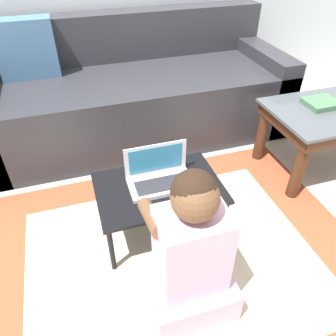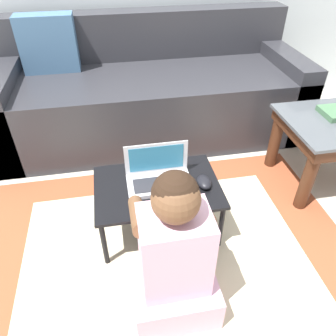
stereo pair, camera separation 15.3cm
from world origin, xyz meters
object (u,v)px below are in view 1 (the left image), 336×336
object	(u,v)px
computer_mouse	(205,179)
laptop	(160,178)
couch	(134,95)
book_on_table	(321,103)
person_seated	(190,258)
laptop_desk	(159,191)

from	to	relation	value
computer_mouse	laptop	bearing A→B (deg)	163.16
couch	book_on_table	xyz separation A→B (m)	(0.96, -0.74, 0.15)
laptop	person_seated	bearing A→B (deg)	-92.18
laptop	book_on_table	xyz separation A→B (m)	(1.06, 0.24, 0.11)
computer_mouse	couch	bearing A→B (deg)	95.89
laptop_desk	computer_mouse	world-z (taller)	computer_mouse
laptop	computer_mouse	size ratio (longest dim) A/B	3.04
computer_mouse	book_on_table	size ratio (longest dim) A/B	0.53
couch	laptop_desk	world-z (taller)	couch
laptop_desk	person_seated	bearing A→B (deg)	-90.73
laptop_desk	computer_mouse	xyz separation A→B (m)	(0.22, -0.04, 0.05)
laptop	person_seated	world-z (taller)	person_seated
laptop_desk	book_on_table	distance (m)	1.12
laptop_desk	laptop	world-z (taller)	laptop
laptop	laptop_desk	bearing A→B (deg)	-116.98
laptop	person_seated	size ratio (longest dim) A/B	0.43
couch	computer_mouse	xyz separation A→B (m)	(0.11, -1.04, 0.02)
computer_mouse	person_seated	bearing A→B (deg)	-119.52
laptop_desk	computer_mouse	distance (m)	0.23
computer_mouse	book_on_table	xyz separation A→B (m)	(0.86, 0.30, 0.13)
laptop_desk	computer_mouse	size ratio (longest dim) A/B	5.93
computer_mouse	book_on_table	distance (m)	0.92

